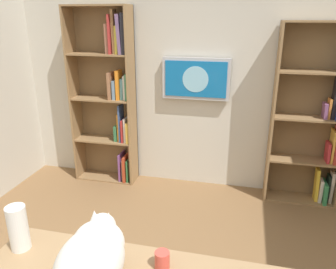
# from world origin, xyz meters

# --- Properties ---
(wall_back) EXTENTS (4.52, 0.06, 2.70)m
(wall_back) POSITION_xyz_m (0.00, -2.23, 1.35)
(wall_back) COLOR beige
(wall_back) RESTS_ON ground
(bookshelf_left) EXTENTS (0.77, 0.28, 1.96)m
(bookshelf_left) POSITION_xyz_m (-1.26, -2.07, 0.94)
(bookshelf_left) COLOR #937047
(bookshelf_left) RESTS_ON ground
(bookshelf_right) EXTENTS (0.76, 0.28, 2.12)m
(bookshelf_right) POSITION_xyz_m (1.08, -2.06, 1.08)
(bookshelf_right) COLOR #937047
(bookshelf_right) RESTS_ON ground
(wall_mounted_tv) EXTENTS (0.77, 0.07, 0.47)m
(wall_mounted_tv) POSITION_xyz_m (0.06, -2.15, 1.33)
(wall_mounted_tv) COLOR #B7B7BC
(cat) EXTENTS (0.31, 0.58, 0.34)m
(cat) POSITION_xyz_m (0.16, 0.40, 0.90)
(cat) COLOR white
(cat) RESTS_ON desk
(paper_towel_roll) EXTENTS (0.11, 0.11, 0.27)m
(paper_towel_roll) POSITION_xyz_m (0.70, 0.25, 0.87)
(paper_towel_roll) COLOR white
(paper_towel_roll) RESTS_ON desk
(coffee_mug) EXTENTS (0.08, 0.08, 0.10)m
(coffee_mug) POSITION_xyz_m (-0.13, 0.21, 0.78)
(coffee_mug) COLOR #D84C3F
(coffee_mug) RESTS_ON desk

